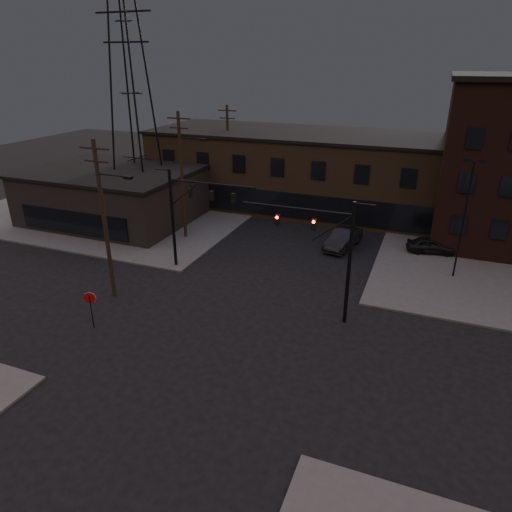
{
  "coord_description": "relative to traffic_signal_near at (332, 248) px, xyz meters",
  "views": [
    {
      "loc": [
        10.49,
        -21.07,
        15.5
      ],
      "look_at": [
        0.28,
        4.79,
        3.5
      ],
      "focal_mm": 32.0,
      "sensor_mm": 36.0,
      "label": 1
    }
  ],
  "objects": [
    {
      "name": "parked_car_lot_b",
      "position": [
        9.51,
        17.76,
        -4.13
      ],
      "size": [
        4.74,
        2.64,
        1.3
      ],
      "primitive_type": "imported",
      "rotation": [
        0.0,
        0.0,
        1.76
      ],
      "color": "#AFAFB1",
      "rests_on": "sidewalk_ne"
    },
    {
      "name": "sidewalk_nw",
      "position": [
        -27.36,
        17.5,
        -4.86
      ],
      "size": [
        30.0,
        30.0,
        0.15
      ],
      "primitive_type": "cube",
      "color": "#474744",
      "rests_on": "ground"
    },
    {
      "name": "traffic_signal_near",
      "position": [
        0.0,
        0.0,
        0.0
      ],
      "size": [
        7.12,
        0.24,
        8.0
      ],
      "color": "black",
      "rests_on": "ground"
    },
    {
      "name": "utility_pole_mid",
      "position": [
        -15.79,
        9.5,
        1.19
      ],
      "size": [
        3.7,
        0.28,
        11.5
      ],
      "color": "black",
      "rests_on": "ground"
    },
    {
      "name": "stop_sign",
      "position": [
        -13.36,
        -6.49,
        -3.09
      ],
      "size": [
        0.72,
        0.33,
        2.48
      ],
      "color": "black",
      "rests_on": "ground"
    },
    {
      "name": "car_crossing",
      "position": [
        -1.53,
        12.45,
        -4.09
      ],
      "size": [
        2.76,
        5.36,
        1.68
      ],
      "primitive_type": "imported",
      "rotation": [
        0.0,
        0.0,
        -0.2
      ],
      "color": "black",
      "rests_on": "ground"
    },
    {
      "name": "building_left",
      "position": [
        -25.36,
        11.5,
        -2.43
      ],
      "size": [
        16.0,
        12.0,
        5.0
      ],
      "primitive_type": "cube",
      "color": "black",
      "rests_on": "ground"
    },
    {
      "name": "ground",
      "position": [
        -5.36,
        -4.5,
        -4.93
      ],
      "size": [
        140.0,
        140.0,
        0.0
      ],
      "primitive_type": "plane",
      "color": "black",
      "rests_on": "ground"
    },
    {
      "name": "transmission_tower",
      "position": [
        -23.36,
        13.5,
        7.57
      ],
      "size": [
        7.0,
        7.0,
        25.0
      ],
      "primitive_type": null,
      "color": "black",
      "rests_on": "ground"
    },
    {
      "name": "building_row",
      "position": [
        -5.36,
        23.5,
        -0.93
      ],
      "size": [
        40.0,
        12.0,
        8.0
      ],
      "primitive_type": "cube",
      "color": "#493927",
      "rests_on": "ground"
    },
    {
      "name": "utility_pole_far",
      "position": [
        -16.86,
        21.5,
        0.85
      ],
      "size": [
        2.2,
        0.28,
        11.0
      ],
      "color": "black",
      "rests_on": "ground"
    },
    {
      "name": "lot_light_a",
      "position": [
        7.64,
        9.5,
        0.58
      ],
      "size": [
        1.5,
        0.28,
        9.14
      ],
      "color": "black",
      "rests_on": "ground"
    },
    {
      "name": "traffic_signal_far",
      "position": [
        -12.07,
        3.5,
        0.08
      ],
      "size": [
        7.12,
        0.24,
        8.0
      ],
      "color": "black",
      "rests_on": "ground"
    },
    {
      "name": "utility_pole_near",
      "position": [
        -14.79,
        -2.5,
        0.94
      ],
      "size": [
        3.7,
        0.28,
        11.0
      ],
      "color": "black",
      "rests_on": "ground"
    },
    {
      "name": "parked_car_lot_a",
      "position": [
        5.79,
        13.76,
        -4.1
      ],
      "size": [
        4.22,
        2.28,
        1.36
      ],
      "primitive_type": "imported",
      "rotation": [
        0.0,
        0.0,
        1.74
      ],
      "color": "black",
      "rests_on": "sidewalk_ne"
    }
  ]
}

